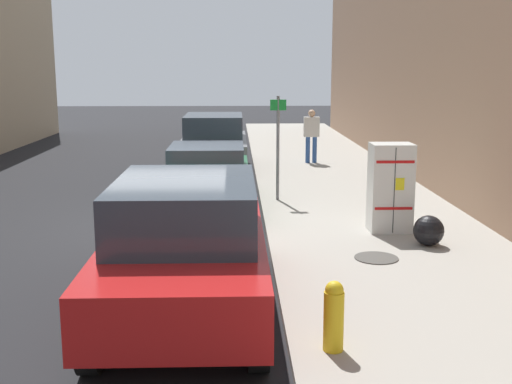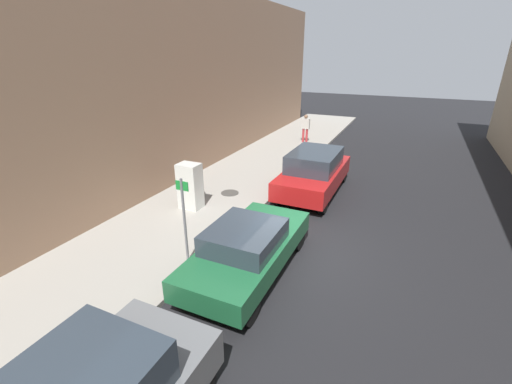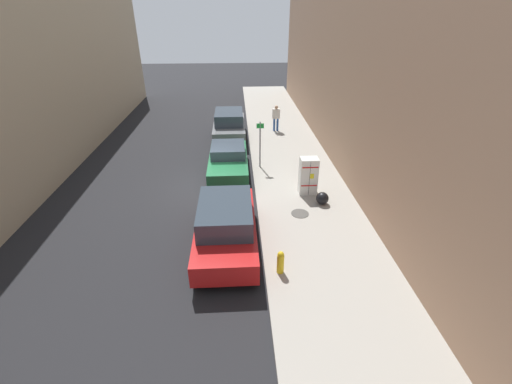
# 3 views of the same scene
# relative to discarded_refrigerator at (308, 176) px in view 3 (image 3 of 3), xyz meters

# --- Properties ---
(ground_plane) EXTENTS (80.00, 80.00, 0.00)m
(ground_plane) POSITION_rel_discarded_refrigerator_xyz_m (4.30, -1.04, -0.94)
(ground_plane) COLOR black
(sidewalk_slab) EXTENTS (4.24, 44.00, 0.12)m
(sidewalk_slab) POSITION_rel_discarded_refrigerator_xyz_m (0.16, -1.04, -0.88)
(sidewalk_slab) COLOR #9E998E
(sidewalk_slab) RESTS_ON ground
(building_facade_near) EXTENTS (2.41, 39.60, 8.07)m
(building_facade_near) POSITION_rel_discarded_refrigerator_xyz_m (-3.16, -1.04, 3.09)
(building_facade_near) COLOR #937056
(building_facade_near) RESTS_ON ground
(building_facade_across) EXTENTS (2.07, 37.40, 8.06)m
(building_facade_across) POSITION_rel_discarded_refrigerator_xyz_m (12.42, -1.04, 3.09)
(building_facade_across) COLOR tan
(building_facade_across) RESTS_ON ground
(discarded_refrigerator) EXTENTS (0.76, 0.59, 1.64)m
(discarded_refrigerator) POSITION_rel_discarded_refrigerator_xyz_m (0.00, 0.00, 0.00)
(discarded_refrigerator) COLOR silver
(discarded_refrigerator) RESTS_ON sidewalk_slab
(manhole_cover) EXTENTS (0.70, 0.70, 0.02)m
(manhole_cover) POSITION_rel_discarded_refrigerator_xyz_m (0.61, 1.74, -0.81)
(manhole_cover) COLOR #47443F
(manhole_cover) RESTS_ON sidewalk_slab
(street_sign_post) EXTENTS (0.36, 0.07, 2.37)m
(street_sign_post) POSITION_rel_discarded_refrigerator_xyz_m (1.89, -2.91, 0.52)
(street_sign_post) COLOR slate
(street_sign_post) RESTS_ON sidewalk_slab
(fire_hydrant) EXTENTS (0.22, 0.22, 0.78)m
(fire_hydrant) POSITION_rel_discarded_refrigerator_xyz_m (1.81, 5.08, -0.42)
(fire_hydrant) COLOR gold
(fire_hydrant) RESTS_ON sidewalk_slab
(trash_bag) EXTENTS (0.52, 0.52, 0.52)m
(trash_bag) POSITION_rel_discarded_refrigerator_xyz_m (-0.43, 1.02, -0.56)
(trash_bag) COLOR black
(trash_bag) RESTS_ON sidewalk_slab
(pedestrian_standing_near) EXTENTS (0.49, 0.23, 1.68)m
(pedestrian_standing_near) POSITION_rel_discarded_refrigerator_xyz_m (0.44, -8.66, 0.16)
(pedestrian_standing_near) COLOR #2D5193
(pedestrian_standing_near) RESTS_ON sidewalk_slab
(parked_suv_gray) EXTENTS (1.92, 4.48, 1.73)m
(parked_suv_gray) POSITION_rel_discarded_refrigerator_xyz_m (3.50, -7.70, -0.06)
(parked_suv_gray) COLOR slate
(parked_suv_gray) RESTS_ON ground
(parked_sedan_green) EXTENTS (1.86, 4.46, 1.41)m
(parked_sedan_green) POSITION_rel_discarded_refrigerator_xyz_m (3.50, -2.54, -0.20)
(parked_sedan_green) COLOR #1E6038
(parked_sedan_green) RESTS_ON ground
(parked_suv_red) EXTENTS (2.00, 4.66, 1.73)m
(parked_suv_red) POSITION_rel_discarded_refrigerator_xyz_m (3.50, 3.51, -0.06)
(parked_suv_red) COLOR red
(parked_suv_red) RESTS_ON ground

